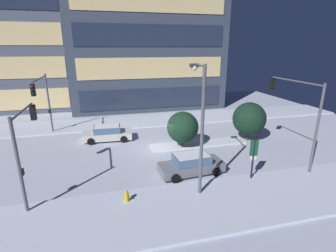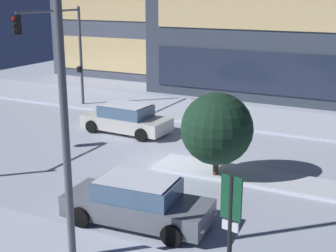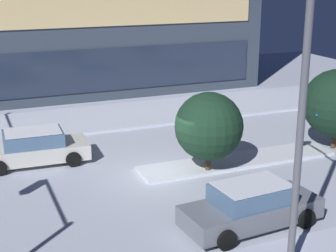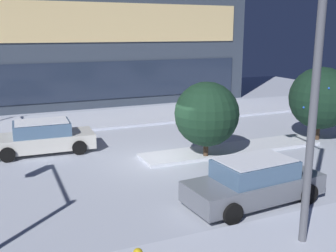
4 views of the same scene
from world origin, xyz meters
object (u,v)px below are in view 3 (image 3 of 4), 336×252
(car_near, at_px, (251,206))
(car_far, at_px, (34,148))
(decorated_tree_left_of_median, at_px, (209,126))
(street_lamp_arched, at_px, (289,85))

(car_near, distance_m, car_far, 10.26)
(decorated_tree_left_of_median, bearing_deg, car_far, 149.52)
(street_lamp_arched, bearing_deg, car_far, 34.81)
(car_far, distance_m, decorated_tree_left_of_median, 7.65)
(car_near, relative_size, street_lamp_arched, 0.61)
(street_lamp_arched, height_order, decorated_tree_left_of_median, street_lamp_arched)
(car_far, xyz_separation_m, decorated_tree_left_of_median, (6.49, -3.82, 1.30))
(car_near, height_order, car_far, same)
(car_far, bearing_deg, decorated_tree_left_of_median, 151.97)
(car_near, xyz_separation_m, car_far, (-5.71, 8.53, 0.00))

